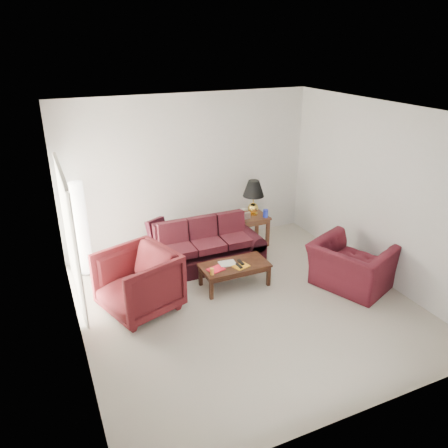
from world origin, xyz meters
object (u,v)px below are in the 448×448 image
floor_lamp (81,229)px  coffee_table (235,275)px  sofa (207,245)px  end_table (252,230)px  armchair_left (138,282)px  armchair_right (351,266)px

floor_lamp → coffee_table: (2.25, -1.48, -0.66)m
sofa → end_table: (1.21, 0.52, -0.11)m
armchair_left → end_table: bearing=98.6°
end_table → coffee_table: end_table is taller
floor_lamp → coffee_table: size_ratio=1.50×
sofa → end_table: bearing=20.0°
sofa → floor_lamp: (-2.07, 0.65, 0.44)m
coffee_table → armchair_right: bearing=-46.8°
armchair_left → coffee_table: bearing=72.9°
end_table → armchair_right: 2.30m
end_table → floor_lamp: floor_lamp is taller
armchair_left → coffee_table: armchair_left is taller
sofa → floor_lamp: size_ratio=1.19×
armchair_right → coffee_table: (-1.77, 0.83, -0.19)m
armchair_left → armchair_right: 3.51m
end_table → armchair_left: (-2.69, -1.41, 0.18)m
armchair_left → coffee_table: (1.65, 0.06, -0.29)m
armchair_left → armchair_right: size_ratio=0.88×
sofa → armchair_left: bearing=-152.1°
floor_lamp → coffee_table: 2.77m
floor_lamp → armchair_right: floor_lamp is taller
end_table → floor_lamp: bearing=177.7°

